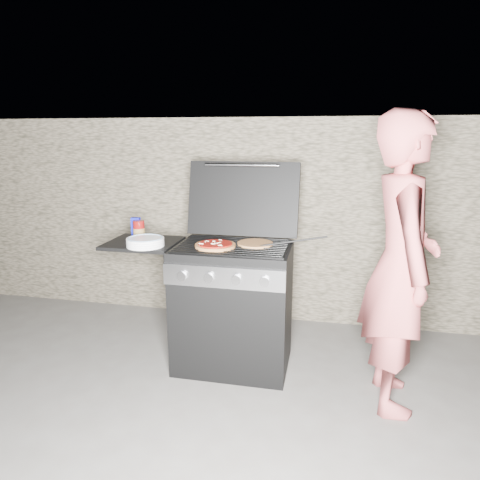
% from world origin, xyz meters
% --- Properties ---
extents(ground, '(50.00, 50.00, 0.00)m').
position_xyz_m(ground, '(0.00, 0.00, 0.00)').
color(ground, '#4E4A44').
extents(stone_wall, '(8.00, 0.35, 1.80)m').
position_xyz_m(stone_wall, '(0.00, 1.05, 0.90)').
color(stone_wall, '#7A6D58').
rests_on(stone_wall, ground).
extents(gas_grill, '(1.34, 0.79, 0.91)m').
position_xyz_m(gas_grill, '(-0.25, 0.00, 0.46)').
color(gas_grill, black).
rests_on(gas_grill, ground).
extents(pizza_topped, '(0.30, 0.30, 0.03)m').
position_xyz_m(pizza_topped, '(-0.11, -0.07, 0.93)').
color(pizza_topped, tan).
rests_on(pizza_topped, gas_grill).
extents(pizza_plain, '(0.32, 0.32, 0.01)m').
position_xyz_m(pizza_plain, '(0.15, 0.05, 0.92)').
color(pizza_plain, '#E99B5F').
rests_on(pizza_plain, gas_grill).
extents(sauce_jar, '(0.10, 0.10, 0.13)m').
position_xyz_m(sauce_jar, '(-0.74, 0.10, 0.97)').
color(sauce_jar, maroon).
rests_on(sauce_jar, gas_grill).
extents(blue_carton, '(0.07, 0.04, 0.14)m').
position_xyz_m(blue_carton, '(-0.79, 0.16, 0.97)').
color(blue_carton, '#0C12AB').
rests_on(blue_carton, gas_grill).
extents(plate_stack, '(0.34, 0.34, 0.06)m').
position_xyz_m(plate_stack, '(-0.59, -0.12, 0.93)').
color(plate_stack, white).
rests_on(plate_stack, gas_grill).
extents(person, '(0.47, 0.68, 1.80)m').
position_xyz_m(person, '(1.07, -0.21, 0.90)').
color(person, '#B54E4E').
rests_on(person, ground).
extents(tongs, '(0.48, 0.06, 0.10)m').
position_xyz_m(tongs, '(0.40, 0.00, 0.96)').
color(tongs, black).
rests_on(tongs, gas_grill).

